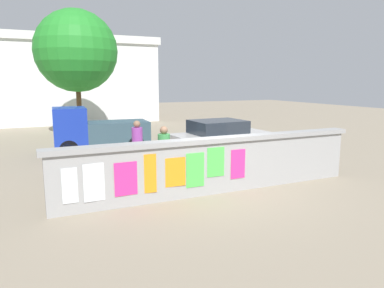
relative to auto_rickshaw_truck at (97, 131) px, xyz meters
The scene contains 9 objects.
ground 2.63m from the auto_rickshaw_truck, 39.57° to the left, with size 60.00×60.00×0.00m, color gray.
poster_wall 6.70m from the auto_rickshaw_truck, 73.62° to the right, with size 8.41×0.42×1.44m.
auto_rickshaw_truck is the anchor object (origin of this frame).
car_parked 4.90m from the auto_rickshaw_truck, 31.92° to the right, with size 3.87×1.87×1.40m.
motorcycle 4.12m from the auto_rickshaw_truck, 101.13° to the right, with size 1.90×0.56×0.87m.
person_walking 5.16m from the auto_rickshaw_truck, 79.25° to the right, with size 0.47×0.47×1.62m.
person_bystander 3.46m from the auto_rickshaw_truck, 78.66° to the right, with size 0.43×0.43×1.62m.
tree_roadside 6.16m from the auto_rickshaw_truck, 89.77° to the left, with size 4.13×4.13×6.41m.
building_background 13.66m from the auto_rickshaw_truck, 89.45° to the left, with size 12.35×7.03×5.84m.
Camera 1 is at (-4.29, -7.84, 2.83)m, focal length 33.45 mm.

